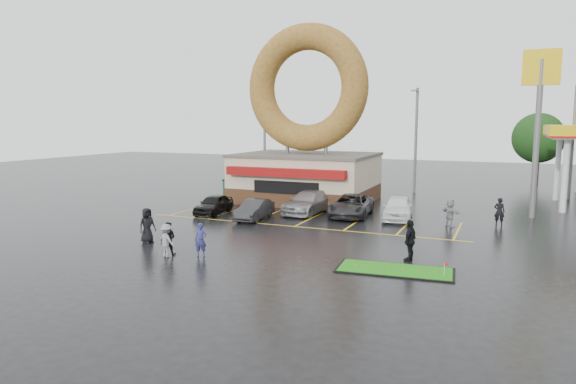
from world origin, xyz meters
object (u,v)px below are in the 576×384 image
at_px(car_silver, 309,202).
at_px(car_dgrey, 254,210).
at_px(streetlight_right, 573,139).
at_px(car_grey, 351,205).
at_px(dumpster, 236,188).
at_px(putting_green, 395,270).
at_px(person_cameraman, 410,240).
at_px(streetlight_mid, 416,138).
at_px(streetlight_left, 264,136).
at_px(car_white, 398,208).
at_px(donut_shop, 306,144).
at_px(person_blue, 201,240).
at_px(car_black, 214,204).
at_px(shell_sign, 539,102).

bearing_deg(car_silver, car_dgrey, -116.95).
relative_size(streetlight_right, car_silver, 1.74).
relative_size(car_dgrey, car_grey, 0.75).
xyz_separation_m(dumpster, putting_green, (16.79, -16.59, -0.61)).
relative_size(car_grey, person_cameraman, 2.74).
bearing_deg(streetlight_mid, car_grey, -98.34).
distance_m(streetlight_left, streetlight_mid, 14.04).
xyz_separation_m(car_dgrey, car_silver, (2.31, 3.57, 0.12)).
bearing_deg(car_white, person_cameraman, -83.38).
height_order(car_grey, person_cameraman, person_cameraman).
distance_m(donut_shop, streetlight_right, 21.00).
xyz_separation_m(donut_shop, person_cameraman, (10.61, -14.50, -3.53)).
relative_size(car_silver, person_cameraman, 2.77).
bearing_deg(putting_green, dumpster, 135.36).
xyz_separation_m(streetlight_mid, person_blue, (-5.33, -25.51, -4.00)).
xyz_separation_m(streetlight_right, car_grey, (-13.89, -13.92, -4.07)).
distance_m(streetlight_left, person_cameraman, 28.02).
distance_m(donut_shop, person_blue, 18.02).
xyz_separation_m(streetlight_mid, putting_green, (3.34, -24.24, -4.74)).
height_order(donut_shop, car_dgrey, donut_shop).
bearing_deg(car_dgrey, donut_shop, 84.99).
height_order(car_grey, person_blue, person_blue).
height_order(streetlight_mid, streetlight_right, same).
bearing_deg(person_blue, car_dgrey, 85.23).
relative_size(car_silver, car_grey, 1.01).
xyz_separation_m(streetlight_mid, dumpster, (-13.46, -7.66, -4.13)).
xyz_separation_m(car_grey, person_blue, (-3.44, -12.59, 0.07)).
height_order(car_silver, dumpster, car_silver).
xyz_separation_m(streetlight_left, person_blue, (8.67, -24.51, -4.00)).
height_order(donut_shop, person_blue, donut_shop).
distance_m(car_white, person_cameraman, 9.84).
bearing_deg(car_black, car_white, 8.31).
distance_m(person_cameraman, dumpster, 22.59).
relative_size(car_white, person_cameraman, 2.35).
bearing_deg(car_silver, person_cameraman, -42.37).
distance_m(streetlight_left, streetlight_right, 26.08).
xyz_separation_m(car_silver, person_cameraman, (8.49, -9.53, 0.18)).
bearing_deg(car_black, car_silver, 21.28).
distance_m(car_black, person_cameraman, 15.69).
bearing_deg(car_grey, car_dgrey, -151.15).
xyz_separation_m(shell_sign, streetlight_left, (-23.00, 7.92, -2.60)).
bearing_deg(person_blue, streetlight_mid, 61.80).
bearing_deg(shell_sign, dumpster, 176.79).
bearing_deg(car_dgrey, streetlight_left, 109.98).
bearing_deg(car_silver, car_black, -147.31).
height_order(shell_sign, streetlight_right, shell_sign).
relative_size(shell_sign, streetlight_mid, 1.18).
xyz_separation_m(car_grey, putting_green, (5.23, -11.33, -0.67)).
relative_size(shell_sign, dumpster, 5.89).
bearing_deg(donut_shop, car_silver, -66.86).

